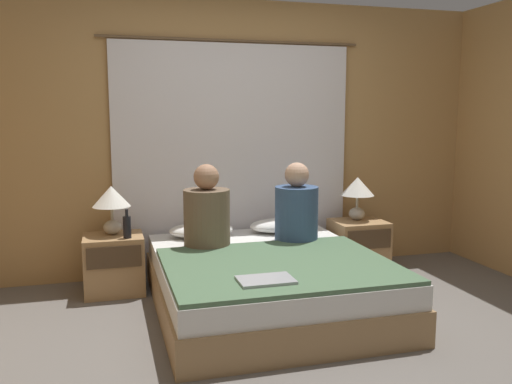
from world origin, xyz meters
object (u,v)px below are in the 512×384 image
nightstand_right (358,246)px  pillow_left (201,230)px  person_left_in_bed (207,214)px  pillow_right (280,225)px  beer_bottle_on_left_stand (127,227)px  lamp_left (111,201)px  person_right_in_bed (296,210)px  bed (266,282)px  nightstand_left (114,264)px  laptop_on_bed (266,280)px  lamp_right (357,190)px

nightstand_right → pillow_left: (-1.48, 0.08, 0.23)m
nightstand_right → pillow_left: 1.50m
person_left_in_bed → pillow_right: bearing=27.7°
beer_bottle_on_left_stand → person_left_in_bed: bearing=-17.8°
lamp_left → person_right_in_bed: 1.54m
pillow_right → person_right_in_bed: bearing=-88.3°
pillow_right → person_left_in_bed: person_left_in_bed is taller
beer_bottle_on_left_stand → pillow_left: bearing=17.0°
bed → pillow_right: size_ratio=3.51×
nightstand_left → pillow_right: bearing=3.0°
pillow_right → laptop_on_bed: pillow_right is taller
nightstand_left → beer_bottle_on_left_stand: size_ratio=2.04×
pillow_right → lamp_left: bearing=-179.1°
person_left_in_bed → lamp_left: bearing=153.1°
pillow_left → person_right_in_bed: bearing=-28.0°
nightstand_left → person_right_in_bed: size_ratio=0.72×
lamp_right → nightstand_right: bearing=-90.0°
beer_bottle_on_left_stand → person_right_in_bed: bearing=-8.2°
lamp_right → pillow_right: (-0.75, 0.02, -0.30)m
pillow_left → person_left_in_bed: bearing=-93.4°
lamp_left → pillow_right: (1.48, 0.02, -0.30)m
nightstand_left → beer_bottle_on_left_stand: (0.11, -0.12, 0.34)m
nightstand_right → person_right_in_bed: person_right_in_bed is taller
lamp_left → laptop_on_bed: lamp_left is taller
lamp_left → lamp_right: bearing=0.0°
person_left_in_bed → bed: bearing=-44.3°
beer_bottle_on_left_stand → lamp_right: bearing=4.6°
pillow_right → nightstand_left: bearing=-177.0°
lamp_right → pillow_left: 1.51m
nightstand_left → person_right_in_bed: 1.59m
bed → laptop_on_bed: (-0.21, -0.68, 0.25)m
beer_bottle_on_left_stand → lamp_left: bearing=123.0°
lamp_left → laptop_on_bed: bearing=-57.7°
person_left_in_bed → person_right_in_bed: (0.76, -0.00, -0.00)m
pillow_right → nightstand_right: bearing=-5.8°
lamp_left → pillow_left: bearing=1.8°
nightstand_right → person_left_in_bed: size_ratio=0.72×
pillow_right → laptop_on_bed: (-0.57, -1.45, -0.02)m
nightstand_left → lamp_left: bearing=90.0°
nightstand_left → beer_bottle_on_left_stand: beer_bottle_on_left_stand is taller
lamp_right → person_right_in_bed: bearing=-153.4°
nightstand_right → lamp_right: (0.00, 0.05, 0.53)m
nightstand_left → lamp_left: lamp_left is taller
bed → pillow_right: bearing=64.8°
person_left_in_bed → person_right_in_bed: size_ratio=1.01×
lamp_right → person_left_in_bed: person_left_in_bed is taller
lamp_right → laptop_on_bed: bearing=-132.9°
bed → pillow_left: size_ratio=3.51×
nightstand_left → pillow_right: size_ratio=0.86×
lamp_right → laptop_on_bed: lamp_right is taller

